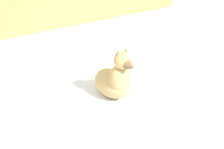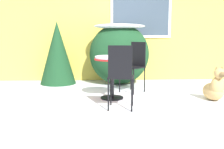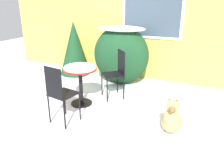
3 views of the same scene
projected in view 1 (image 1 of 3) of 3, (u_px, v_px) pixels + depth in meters
dog at (115, 80)px, 3.73m from camera, size 0.37×0.72×0.62m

